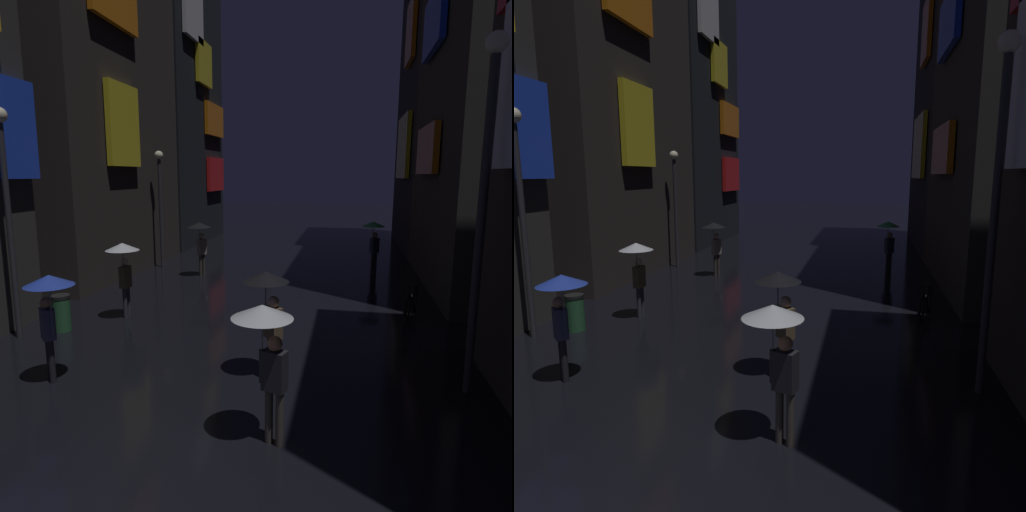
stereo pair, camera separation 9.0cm
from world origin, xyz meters
TOP-DOWN VIEW (x-y plane):
  - building_left_far at (-7.48, 21.95)m, footprint 4.25×7.90m
  - building_right_mid at (7.49, 13.50)m, footprint 4.25×8.99m
  - building_right_far at (7.48, 22.41)m, footprint 4.25×8.84m
  - pedestrian_foreground_right_green at (3.74, 14.78)m, footprint 0.90×0.90m
  - pedestrian_far_right_black at (-2.84, 13.07)m, footprint 0.90×0.90m
  - pedestrian_foreground_left_blue at (-2.63, 3.66)m, footprint 0.90×0.90m
  - pedestrian_near_crossing_clear at (1.68, 2.52)m, footprint 0.90×0.90m
  - pedestrian_midstreet_left_clear at (-3.18, 7.58)m, footprint 0.90×0.90m
  - pedestrian_midstreet_centre_black at (1.32, 4.69)m, footprint 0.90×0.90m
  - bicycle_parked_at_storefront at (4.60, 9.57)m, footprint 0.58×1.76m
  - streetlamp_left_near at (-5.00, 5.66)m, footprint 0.36×0.36m
  - streetlamp_left_far at (-5.00, 14.42)m, footprint 0.36×0.36m
  - streetlamp_right_near at (5.00, 4.84)m, footprint 0.36×0.36m
  - trash_bin at (-4.30, 6.34)m, footprint 0.46×0.46m

SIDE VIEW (x-z plane):
  - bicycle_parked_at_storefront at x=4.60m, z-range -0.09..0.87m
  - trash_bin at x=-4.30m, z-range 0.00..0.93m
  - pedestrian_foreground_right_green at x=3.74m, z-range 0.61..2.73m
  - pedestrian_far_right_black at x=-2.84m, z-range 0.61..2.73m
  - pedestrian_foreground_left_blue at x=-2.63m, z-range 0.61..2.73m
  - pedestrian_near_crossing_clear at x=1.68m, z-range 0.61..2.73m
  - pedestrian_midstreet_left_clear at x=-3.18m, z-range 0.61..2.73m
  - pedestrian_midstreet_centre_black at x=1.32m, z-range 0.61..2.73m
  - streetlamp_left_far at x=-5.00m, z-range 0.66..5.55m
  - streetlamp_left_near at x=-5.00m, z-range 0.69..6.11m
  - streetlamp_right_near at x=5.00m, z-range 0.72..6.92m
  - building_left_far at x=-7.48m, z-range 0.01..15.35m
  - building_right_mid at x=7.49m, z-range 0.00..17.76m
  - building_right_far at x=7.48m, z-range 0.00..19.62m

